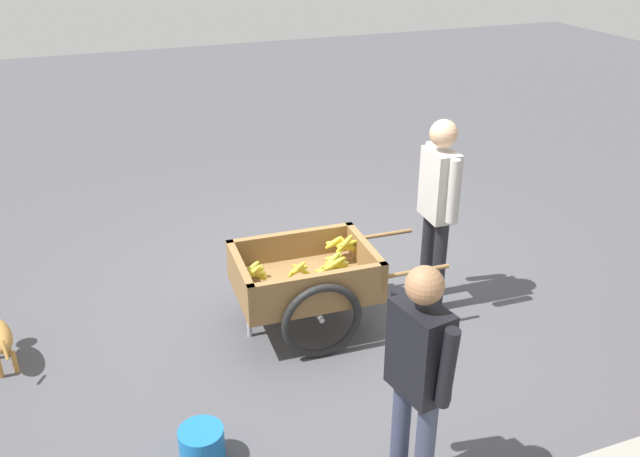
% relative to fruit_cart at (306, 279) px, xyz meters
% --- Properties ---
extents(ground_plane, '(24.00, 24.00, 0.00)m').
position_rel_fruit_cart_xyz_m(ground_plane, '(-0.36, -0.40, -0.44)').
color(ground_plane, '#47474C').
extents(fruit_cart, '(1.68, 0.96, 0.72)m').
position_rel_fruit_cart_xyz_m(fruit_cart, '(0.00, 0.00, 0.00)').
color(fruit_cart, olive).
rests_on(fruit_cart, ground).
extents(vendor_person, '(0.22, 0.54, 1.66)m').
position_rel_fruit_cart_xyz_m(vendor_person, '(-1.14, 0.04, 0.56)').
color(vendor_person, black).
rests_on(vendor_person, ground).
extents(plastic_bucket, '(0.28, 0.28, 0.25)m').
position_rel_fruit_cart_xyz_m(plastic_bucket, '(1.12, 1.19, -0.32)').
color(plastic_bucket, '#1966B2').
rests_on(plastic_bucket, ground).
extents(bystander_person, '(0.26, 0.55, 1.53)m').
position_rel_fruit_cart_xyz_m(bystander_person, '(0.02, 1.86, 0.47)').
color(bystander_person, '#333851').
rests_on(bystander_person, ground).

